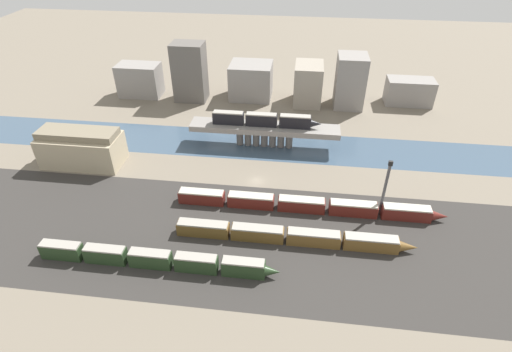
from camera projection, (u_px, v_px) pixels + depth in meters
name	position (u px, v px, depth m)	size (l,w,h in m)	color
ground_plane	(257.00, 181.00, 116.29)	(400.00, 400.00, 0.00)	#756B5B
railbed_yard	(245.00, 238.00, 96.75)	(280.00, 42.00, 0.01)	#33302D
river_water	(264.00, 145.00, 133.14)	(320.00, 19.10, 0.01)	#3D5166
bridge	(264.00, 130.00, 129.90)	(48.49, 7.44, 7.43)	gray
train_on_bridge	(265.00, 120.00, 127.73)	(35.05, 2.64, 4.17)	black
train_yard_near	(155.00, 259.00, 88.42)	(54.53, 2.71, 4.10)	#23381E
train_yard_mid	(292.00, 236.00, 94.84)	(57.03, 3.04, 3.60)	brown
train_yard_far	(308.00, 205.00, 104.42)	(70.00, 3.11, 3.66)	#5B1E19
warehouse_building	(82.00, 148.00, 121.36)	(24.00, 11.12, 11.39)	tan
signal_tower	(385.00, 188.00, 100.01)	(1.00, 0.75, 16.04)	#4C4C51
city_block_far_left	(140.00, 80.00, 163.75)	(16.92, 10.11, 12.96)	gray
city_block_left	(190.00, 72.00, 157.52)	(12.46, 9.43, 22.77)	#605B56
city_block_center	(251.00, 81.00, 161.85)	(16.62, 14.39, 13.90)	gray
city_block_right	(308.00, 84.00, 156.78)	(10.74, 14.69, 15.65)	gray
city_block_far_right	(350.00, 81.00, 153.29)	(11.05, 12.26, 20.02)	gray
city_block_tall	(409.00, 92.00, 157.59)	(18.00, 9.26, 10.03)	gray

